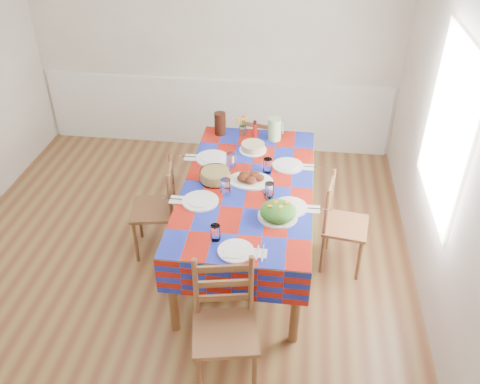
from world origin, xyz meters
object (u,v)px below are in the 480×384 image
at_px(chair_near, 225,327).
at_px(chair_left, 158,209).
at_px(dining_table, 248,193).
at_px(chair_far, 260,149).
at_px(chair_right, 341,225).
at_px(tea_pitcher, 220,124).
at_px(meat_platter, 250,179).
at_px(green_pitcher, 275,129).

distance_m(chair_near, chair_left, 1.60).
xyz_separation_m(dining_table, chair_near, (-0.01, -1.35, -0.23)).
bearing_deg(chair_left, dining_table, 78.81).
xyz_separation_m(chair_far, chair_right, (0.87, -1.35, 0.03)).
xyz_separation_m(tea_pitcher, chair_near, (0.39, -2.27, -0.45)).
bearing_deg(chair_near, chair_right, 46.51).
xyz_separation_m(dining_table, chair_right, (0.86, 0.01, -0.28)).
relative_size(meat_platter, chair_right, 0.44).
xyz_separation_m(tea_pitcher, chair_left, (-0.46, -0.91, -0.47)).
bearing_deg(green_pitcher, dining_table, -101.12).
bearing_deg(chair_far, dining_table, 102.20).
height_order(green_pitcher, chair_left, green_pitcher).
relative_size(chair_near, chair_far, 1.18).
distance_m(green_pitcher, chair_near, 2.27).
distance_m(green_pitcher, chair_left, 1.42).
bearing_deg(tea_pitcher, dining_table, -66.55).
bearing_deg(dining_table, chair_near, -90.38).
distance_m(meat_platter, chair_far, 1.38).
bearing_deg(meat_platter, chair_left, -177.59).
relative_size(dining_table, green_pitcher, 9.15).
height_order(green_pitcher, chair_near, green_pitcher).
bearing_deg(green_pitcher, chair_right, -51.34).
height_order(meat_platter, chair_left, chair_left).
distance_m(dining_table, chair_near, 1.37).
bearing_deg(tea_pitcher, green_pitcher, -4.83).
relative_size(meat_platter, chair_left, 0.42).
distance_m(green_pitcher, tea_pitcher, 0.57).
relative_size(green_pitcher, chair_right, 0.25).
bearing_deg(chair_near, chair_left, 111.13).
relative_size(green_pitcher, tea_pitcher, 0.99).
bearing_deg(tea_pitcher, chair_far, 48.64).
xyz_separation_m(meat_platter, chair_left, (-0.87, -0.04, -0.39)).
bearing_deg(dining_table, chair_far, 90.35).
height_order(dining_table, chair_right, chair_right).
relative_size(meat_platter, chair_far, 0.47).
relative_size(meat_platter, green_pitcher, 1.74).
bearing_deg(dining_table, chair_left, 179.45).
height_order(meat_platter, chair_far, meat_platter).
relative_size(tea_pitcher, chair_far, 0.27).
distance_m(meat_platter, green_pitcher, 0.84).
height_order(tea_pitcher, chair_left, tea_pitcher).
bearing_deg(tea_pitcher, meat_platter, -64.73).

